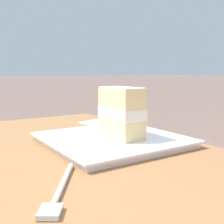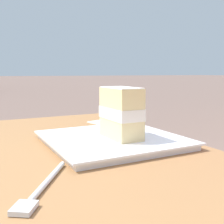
% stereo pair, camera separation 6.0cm
% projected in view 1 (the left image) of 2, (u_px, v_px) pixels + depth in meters
% --- Properties ---
extents(dessert_plate, '(0.28, 0.28, 0.02)m').
position_uv_depth(dessert_plate, '(112.00, 140.00, 0.61)').
color(dessert_plate, white).
rests_on(dessert_plate, patio_table).
extents(cake_slice, '(0.10, 0.06, 0.11)m').
position_uv_depth(cake_slice, '(122.00, 113.00, 0.59)').
color(cake_slice, '#EAD18C').
rests_on(cake_slice, dessert_plate).
extents(dessert_fork, '(0.15, 0.11, 0.01)m').
position_uv_depth(dessert_fork, '(60.00, 190.00, 0.36)').
color(dessert_fork, silver).
rests_on(dessert_fork, patio_table).
extents(paper_napkin, '(0.15, 0.12, 0.00)m').
position_uv_depth(paper_napkin, '(103.00, 123.00, 0.85)').
color(paper_napkin, white).
rests_on(paper_napkin, patio_table).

